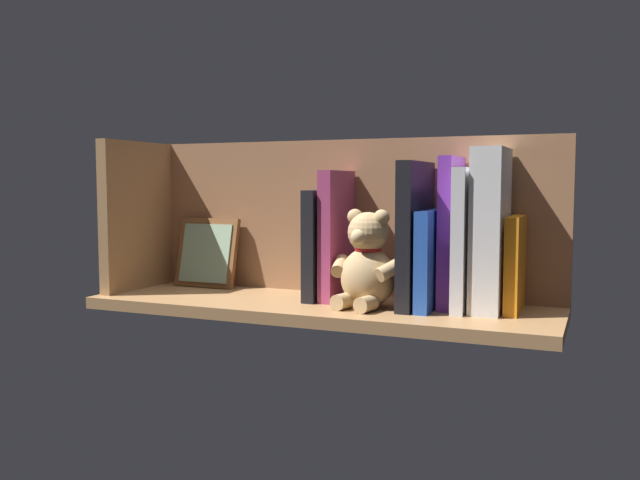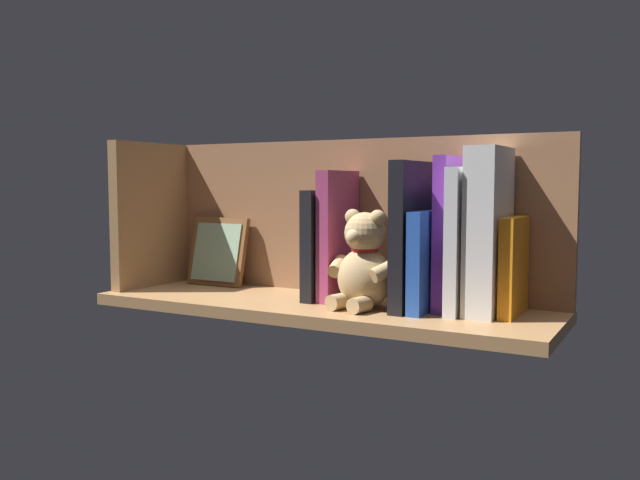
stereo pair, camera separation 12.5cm
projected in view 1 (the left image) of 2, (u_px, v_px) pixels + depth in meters
ground_plane at (320, 307)px, 126.20cm from camera, size 87.51×27.32×2.20cm
shelf_back_panel at (342, 217)px, 135.30cm from camera, size 87.51×1.50×30.80cm
shelf_side_divider at (137, 215)px, 141.05cm from camera, size 2.40×21.32×30.80cm
book_0 at (515, 264)px, 115.40cm from camera, size 2.29×12.81×16.53cm
dictionary_thick_white at (490, 230)px, 115.86cm from camera, size 5.13×14.11×28.16cm
book_1 at (466, 239)px, 117.33cm from camera, size 2.25×14.98×24.77cm
book_2 at (451, 232)px, 119.48cm from camera, size 2.35×12.48×26.81cm
book_3 at (432, 259)px, 119.06cm from camera, size 2.39×16.68×17.41cm
book_4 at (415, 235)px, 119.76cm from camera, size 2.65×16.95×25.95cm
teddy_bear at (367, 264)px, 119.52cm from camera, size 13.92×12.67×17.54cm
book_5 at (337, 235)px, 127.74cm from camera, size 2.56×13.13×24.49cm
book_6 at (321, 244)px, 128.71cm from camera, size 2.45×13.90×20.83cm
picture_frame_leaning at (207, 253)px, 143.90cm from camera, size 13.94×4.77×14.83cm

